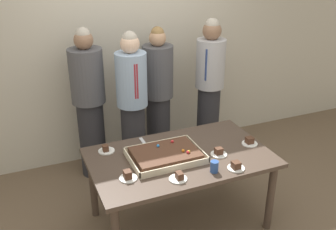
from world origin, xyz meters
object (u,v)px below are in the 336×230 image
Objects in this scene: plated_slice_far_right at (236,166)px; person_green_shirt_behind at (132,106)px; cake_server_utensil at (144,142)px; person_far_right_suit at (89,103)px; sheet_cake at (166,155)px; plated_slice_near_right at (179,177)px; plated_slice_near_left at (106,150)px; person_striped_tie_right at (158,94)px; drink_cup_nearest at (214,167)px; person_serving_front at (209,87)px; plated_slice_center_back at (128,176)px; plated_slice_center_front at (250,142)px; plated_slice_far_left at (219,153)px; party_table at (180,164)px.

person_green_shirt_behind is (-0.49, 1.32, 0.12)m from plated_slice_far_right.
cake_server_utensil is 0.12× the size of person_far_right_suit.
sheet_cake is 0.35m from plated_slice_near_right.
person_far_right_suit is at bearing 87.40° from plated_slice_near_left.
person_striped_tie_right is 0.96× the size of person_far_right_suit.
drink_cup_nearest is at bearing -42.29° from plated_slice_near_left.
drink_cup_nearest is at bearing 170.35° from plated_slice_far_right.
cake_server_utensil is 0.90m from person_far_right_suit.
person_serving_front reaches higher than person_striped_tie_right.
plated_slice_center_back is at bearing -84.21° from plated_slice_near_left.
person_striped_tie_right is at bearing 74.20° from person_far_right_suit.
plated_slice_far_right is (0.48, -0.39, -0.01)m from sheet_cake.
plated_slice_center_front is at bearing 25.92° from person_far_right_suit.
plated_slice_center_front is at bearing 42.81° from plated_slice_far_right.
plated_slice_far_left is 0.87m from plated_slice_center_back.
plated_slice_center_front is 0.09× the size of person_green_shirt_behind.
plated_slice_center_back is (0.05, -0.51, 0.01)m from plated_slice_near_left.
person_serving_front is at bearing 67.18° from person_far_right_suit.
plated_slice_far_left is 1.50× the size of drink_cup_nearest.
plated_slice_near_right is 0.32m from drink_cup_nearest.
drink_cup_nearest is 0.06× the size of person_green_shirt_behind.
person_striped_tie_right reaches higher than drink_cup_nearest.
plated_slice_center_back is at bearing -176.57° from plated_slice_far_left.
plated_slice_near_left is at bearing -22.21° from person_far_right_suit.
plated_slice_center_back reaches higher than plated_slice_near_right.
plated_slice_near_right is (-0.17, -0.34, 0.11)m from party_table.
party_table is 1.28m from person_striped_tie_right.
plated_slice_far_right is at bearing 20.18° from person_green_shirt_behind.
person_striped_tie_right is at bearing 71.46° from sheet_cake.
plated_slice_far_right is 0.09× the size of person_serving_front.
drink_cup_nearest reaches higher than party_table.
plated_slice_near_left is at bearing 150.94° from party_table.
sheet_cake reaches higher than plated_slice_near_right.
person_green_shirt_behind reaches higher than cake_server_utensil.
plated_slice_near_right is 1.79m from person_serving_front.
plated_slice_near_right is at bearing 178.56° from drink_cup_nearest.
person_serving_front is at bearing 33.92° from cake_server_utensil.
plated_slice_center_back is 1.63m from person_striped_tie_right.
plated_slice_far_left is at bearing 14.65° from person_far_right_suit.
plated_slice_center_back is 0.62m from cake_server_utensil.
plated_slice_far_right reaches higher than plated_slice_near_left.
plated_slice_center_back is at bearing 155.87° from plated_slice_near_right.
plated_slice_center_back is at bearing -162.32° from party_table.
plated_slice_near_left is 1.00× the size of plated_slice_center_front.
sheet_cake reaches higher than plated_slice_far_right.
plated_slice_near_right reaches higher than cake_server_utensil.
plated_slice_near_left is at bearing -37.04° from person_green_shirt_behind.
plated_slice_center_front reaches higher than plated_slice_near_left.
party_table is at bearing 175.47° from plated_slice_center_front.
party_table is 10.83× the size of plated_slice_near_right.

